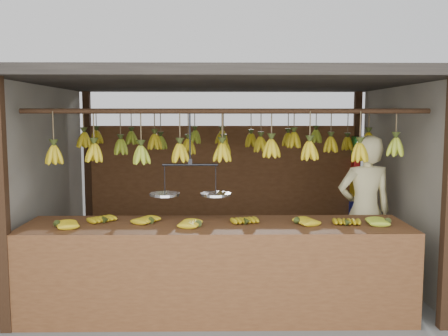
{
  "coord_description": "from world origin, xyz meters",
  "views": [
    {
      "loc": [
        -0.09,
        -5.89,
        1.97
      ],
      "look_at": [
        0.0,
        0.3,
        1.3
      ],
      "focal_mm": 40.0,
      "sensor_mm": 36.0,
      "label": 1
    }
  ],
  "objects": [
    {
      "name": "bag_bundles",
      "position": [
        1.94,
        1.35,
        1.02
      ],
      "size": [
        0.08,
        0.26,
        1.27
      ],
      "color": "#199926",
      "rests_on": "ground"
    },
    {
      "name": "hanging_bananas",
      "position": [
        0.0,
        0.01,
        1.62
      ],
      "size": [
        3.63,
        2.24,
        0.38
      ],
      "color": "#B79913",
      "rests_on": "ground"
    },
    {
      "name": "vendor",
      "position": [
        1.59,
        -0.34,
        0.87
      ],
      "size": [
        0.67,
        0.47,
        1.73
      ],
      "primitive_type": "imported",
      "rotation": [
        0.0,
        0.0,
        3.24
      ],
      "color": "beige",
      "rests_on": "ground"
    },
    {
      "name": "ground",
      "position": [
        0.0,
        0.0,
        0.0
      ],
      "size": [
        80.0,
        80.0,
        0.0
      ],
      "primitive_type": "plane",
      "color": "#5B5B57"
    },
    {
      "name": "balance_scale",
      "position": [
        -0.35,
        -1.0,
        1.22
      ],
      "size": [
        0.8,
        0.3,
        0.84
      ],
      "color": "black",
      "rests_on": "ground"
    },
    {
      "name": "counter",
      "position": [
        -0.09,
        -1.24,
        0.72
      ],
      "size": [
        3.76,
        0.86,
        0.96
      ],
      "color": "#57321A",
      "rests_on": "ground"
    },
    {
      "name": "stall",
      "position": [
        0.0,
        0.33,
        1.97
      ],
      "size": [
        4.3,
        3.3,
        2.4
      ],
      "color": "black",
      "rests_on": "ground"
    }
  ]
}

